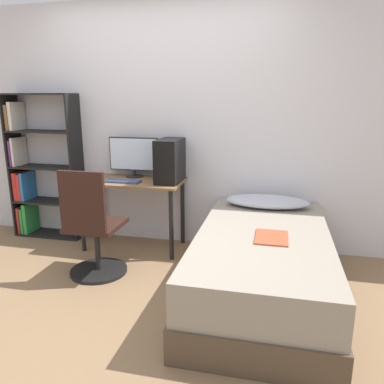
{
  "coord_description": "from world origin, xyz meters",
  "views": [
    {
      "loc": [
        1.15,
        -2.34,
        1.55
      ],
      "look_at": [
        0.45,
        0.74,
        0.75
      ],
      "focal_mm": 35.0,
      "sensor_mm": 36.0,
      "label": 1
    }
  ],
  "objects_px": {
    "bed": "(262,264)",
    "monitor": "(134,156)",
    "keyboard": "(123,181)",
    "pc_tower": "(170,160)",
    "office_chair": "(93,235)",
    "bookshelf": "(36,171)"
  },
  "relations": [
    {
      "from": "bed",
      "to": "monitor",
      "type": "xyz_separation_m",
      "value": [
        -1.4,
        0.88,
        0.69
      ]
    },
    {
      "from": "office_chair",
      "to": "pc_tower",
      "type": "distance_m",
      "value": 1.05
    },
    {
      "from": "office_chair",
      "to": "pc_tower",
      "type": "xyz_separation_m",
      "value": [
        0.49,
        0.74,
        0.56
      ]
    },
    {
      "from": "office_chair",
      "to": "monitor",
      "type": "bearing_deg",
      "value": 86.32
    },
    {
      "from": "bookshelf",
      "to": "monitor",
      "type": "relative_size",
      "value": 2.94
    },
    {
      "from": "bed",
      "to": "keyboard",
      "type": "height_order",
      "value": "keyboard"
    },
    {
      "from": "bookshelf",
      "to": "monitor",
      "type": "distance_m",
      "value": 1.18
    },
    {
      "from": "bed",
      "to": "pc_tower",
      "type": "relative_size",
      "value": 4.6
    },
    {
      "from": "office_chair",
      "to": "pc_tower",
      "type": "height_order",
      "value": "pc_tower"
    },
    {
      "from": "office_chair",
      "to": "keyboard",
      "type": "xyz_separation_m",
      "value": [
        0.04,
        0.6,
        0.36
      ]
    },
    {
      "from": "bookshelf",
      "to": "pc_tower",
      "type": "xyz_separation_m",
      "value": [
        1.6,
        -0.09,
        0.2
      ]
    },
    {
      "from": "bookshelf",
      "to": "keyboard",
      "type": "xyz_separation_m",
      "value": [
        1.15,
        -0.23,
        -0.0
      ]
    },
    {
      "from": "office_chair",
      "to": "monitor",
      "type": "distance_m",
      "value": 1.04
    },
    {
      "from": "pc_tower",
      "to": "office_chair",
      "type": "bearing_deg",
      "value": -123.53
    },
    {
      "from": "keyboard",
      "to": "office_chair",
      "type": "bearing_deg",
      "value": -94.01
    },
    {
      "from": "office_chair",
      "to": "bed",
      "type": "distance_m",
      "value": 1.47
    },
    {
      "from": "office_chair",
      "to": "bookshelf",
      "type": "bearing_deg",
      "value": 143.11
    },
    {
      "from": "office_chair",
      "to": "keyboard",
      "type": "height_order",
      "value": "office_chair"
    },
    {
      "from": "keyboard",
      "to": "monitor",
      "type": "bearing_deg",
      "value": 87.05
    },
    {
      "from": "bookshelf",
      "to": "keyboard",
      "type": "height_order",
      "value": "bookshelf"
    },
    {
      "from": "bed",
      "to": "keyboard",
      "type": "xyz_separation_m",
      "value": [
        -1.42,
        0.6,
        0.47
      ]
    },
    {
      "from": "pc_tower",
      "to": "monitor",
      "type": "bearing_deg",
      "value": 163.34
    }
  ]
}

